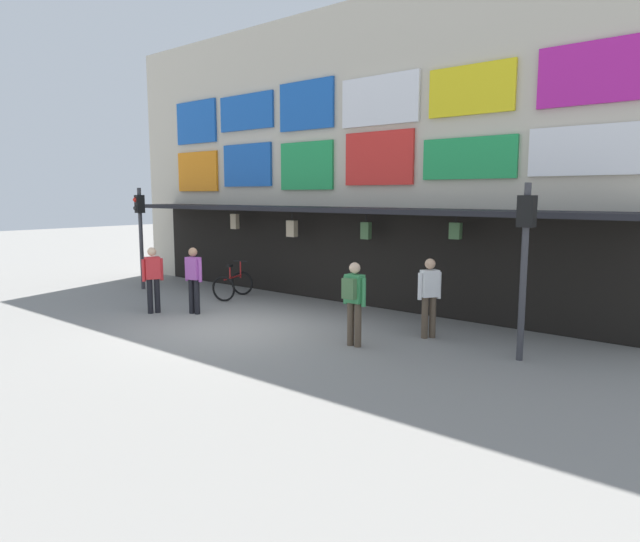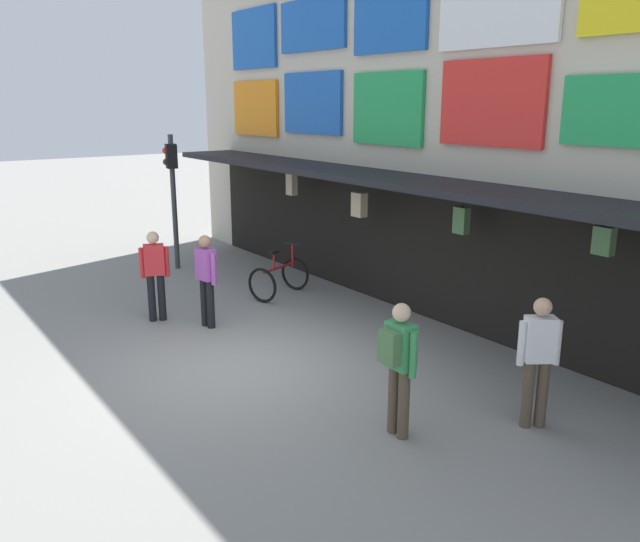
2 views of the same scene
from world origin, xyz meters
TOP-DOWN VIEW (x-y plane):
  - ground_plane at (0.00, 0.00)m, footprint 80.00×80.00m
  - shopfront at (-0.00, 4.57)m, footprint 18.00×2.60m
  - traffic_light_near at (-6.17, 1.66)m, footprint 0.33×0.35m
  - bicycle_parked at (-2.76, 2.45)m, footprint 1.07×1.33m
  - pedestrian_in_blue at (-2.78, -0.21)m, footprint 0.44×0.50m
  - pedestrian_in_green at (-1.91, 0.39)m, footprint 0.52×0.28m
  - pedestrian_in_red at (3.82, 2.03)m, footprint 0.38×0.46m
  - pedestrian_in_yellow at (2.99, 0.49)m, footprint 0.53×0.35m

SIDE VIEW (x-z plane):
  - ground_plane at x=0.00m, z-range 0.00..0.00m
  - bicycle_parked at x=-2.76m, z-range -0.13..0.92m
  - pedestrian_in_green at x=-1.91m, z-range 0.11..1.79m
  - pedestrian_in_red at x=3.82m, z-range 0.11..1.79m
  - pedestrian_in_blue at x=-2.78m, z-range 0.14..1.82m
  - pedestrian_in_yellow at x=2.99m, z-range 0.14..1.82m
  - traffic_light_near at x=-6.17m, z-range 0.54..3.74m
  - shopfront at x=0.00m, z-range -0.04..7.96m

